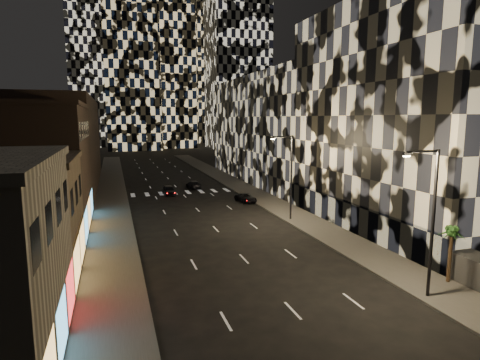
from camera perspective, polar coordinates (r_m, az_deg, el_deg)
sidewalk_left at (r=59.67m, az=-17.87°, el=-2.16°), size 4.00×120.00×0.15m
sidewalk_right at (r=62.75m, az=0.70°, el=-1.21°), size 4.00×120.00×0.15m
curb_left at (r=59.69m, az=-15.86°, el=-2.07°), size 0.20×120.00×0.15m
curb_right at (r=62.13m, az=-1.14°, el=-1.31°), size 0.20×120.00×0.15m
retail_brown at (r=43.13m, az=-27.60°, el=1.19°), size 10.00×15.00×12.00m
retail_filler_left at (r=69.20m, az=-23.95°, el=4.74°), size 10.00×40.00×14.00m
midrise_right at (r=44.35m, az=24.22°, el=8.09°), size 16.00×25.00×22.00m
midrise_base at (r=40.76m, az=15.24°, el=-4.94°), size 0.60×25.00×3.00m
midrise_filler_right at (r=71.99m, az=6.57°, el=7.15°), size 16.00×40.00×18.00m
tower_right_mid at (r=155.38m, az=-0.46°, el=23.31°), size 20.00×20.00×100.00m
tower_center_low at (r=153.29m, az=-15.50°, el=22.24°), size 18.00×18.00×95.00m
streetlight_near at (r=26.38m, az=25.44°, el=-4.30°), size 2.55×0.25×9.00m
streetlight_far at (r=42.93m, az=7.02°, el=1.22°), size 2.55×0.25×9.00m
car_dark_midlane at (r=58.67m, az=-10.06°, el=-1.44°), size 1.75×4.08×1.37m
car_dark_oncoming at (r=63.68m, az=-6.62°, el=-0.64°), size 1.96×4.27×1.21m
car_dark_rightlane at (r=52.91m, az=0.83°, el=-2.56°), size 2.23×4.15×1.11m
palm_tree at (r=29.95m, az=27.87°, el=-7.03°), size 1.95×1.91×3.82m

